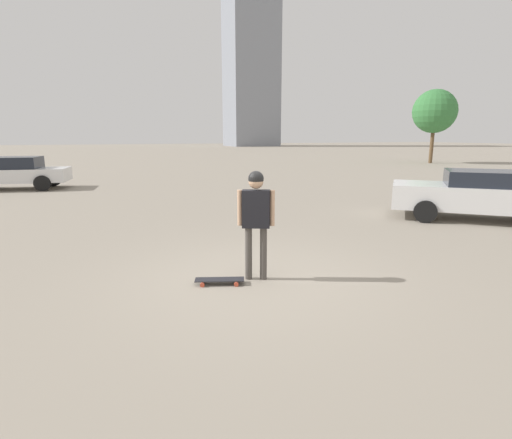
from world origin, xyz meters
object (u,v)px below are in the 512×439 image
at_px(skateboard, 220,280).
at_px(car_parked_near, 482,194).
at_px(person, 256,211).
at_px(car_parked_far, 13,172).

relative_size(skateboard, car_parked_near, 0.17).
relative_size(person, car_parked_near, 0.39).
xyz_separation_m(skateboard, car_parked_near, (2.10, -8.20, 0.66)).
height_order(skateboard, car_parked_far, car_parked_far).
xyz_separation_m(person, skateboard, (-0.01, 0.63, -1.09)).
xyz_separation_m(skateboard, car_parked_far, (14.38, 5.20, 0.68)).
bearing_deg(skateboard, car_parked_near, -147.02).
xyz_separation_m(person, car_parked_far, (14.37, 5.84, -0.41)).
bearing_deg(person, car_parked_near, 39.69).
bearing_deg(car_parked_near, skateboard, 55.47).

